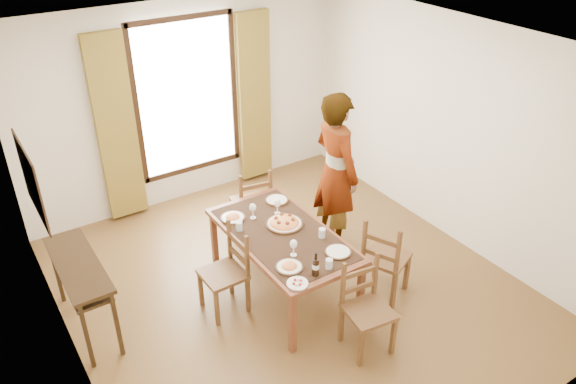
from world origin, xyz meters
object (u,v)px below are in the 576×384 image
dining_table (282,238)px  man (336,172)px  pasta_platter (284,221)px  console_table (79,272)px

dining_table → man: size_ratio=0.89×
man → pasta_platter: (-0.92, -0.32, -0.17)m
dining_table → man: 1.15m
dining_table → pasta_platter: (0.10, 0.12, 0.12)m
console_table → man: size_ratio=0.61×
dining_table → man: man is taller
dining_table → console_table: bearing=162.9°
dining_table → pasta_platter: 0.20m
dining_table → man: bearing=23.3°
console_table → man: (2.96, -0.16, 0.29)m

